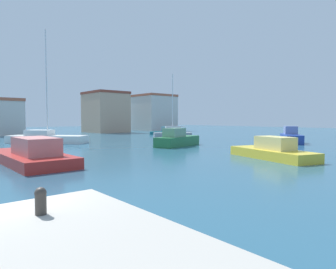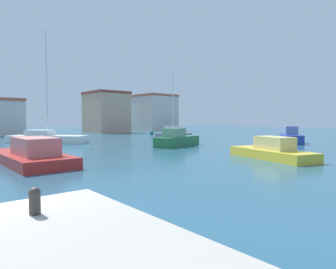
{
  "view_description": "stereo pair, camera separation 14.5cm",
  "coord_description": "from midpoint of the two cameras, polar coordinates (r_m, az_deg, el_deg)",
  "views": [
    {
      "loc": [
        -1.41,
        -7.87,
        2.76
      ],
      "look_at": [
        20.12,
        17.34,
        1.02
      ],
      "focal_mm": 31.62,
      "sensor_mm": 36.0,
      "label": 1
    },
    {
      "loc": [
        -1.3,
        -7.96,
        2.76
      ],
      "look_at": [
        20.12,
        17.34,
        1.02
      ],
      "focal_mm": 31.62,
      "sensor_mm": 36.0,
      "label": 2
    }
  ],
  "objects": [
    {
      "name": "motorboat_red_outer_mooring",
      "position": [
        20.22,
        -25.0,
        -3.54
      ],
      "size": [
        3.12,
        9.02,
        1.67
      ],
      "color": "#B22823",
      "rests_on": "water"
    },
    {
      "name": "sailboat_white_far_left",
      "position": [
        36.69,
        -22.49,
        -0.61
      ],
      "size": [
        7.97,
        8.23,
        12.86
      ],
      "color": "white",
      "rests_on": "water"
    },
    {
      "name": "motorboat_green_distant_east",
      "position": [
        30.11,
        1.6,
        -0.96
      ],
      "size": [
        6.24,
        3.58,
        1.86
      ],
      "color": "#28703D",
      "rests_on": "water"
    },
    {
      "name": "motorboat_blue_center_channel",
      "position": [
        36.83,
        22.54,
        -0.47
      ],
      "size": [
        5.34,
        4.56,
        1.93
      ],
      "color": "#233D93",
      "rests_on": "water"
    },
    {
      "name": "sailboat_grey_inner_mooring",
      "position": [
        42.92,
        0.79,
        0.18
      ],
      "size": [
        5.56,
        4.5,
        9.18
      ],
      "color": "gray",
      "rests_on": "water"
    },
    {
      "name": "motorboat_yellow_near_pier",
      "position": [
        21.82,
        19.34,
        -3.03
      ],
      "size": [
        4.0,
        6.93,
        1.55
      ],
      "color": "gold",
      "rests_on": "water"
    },
    {
      "name": "mooring_bollard",
      "position": [
        6.41,
        -23.95,
        -11.43
      ],
      "size": [
        0.22,
        0.22,
        0.54
      ],
      "color": "#38332D",
      "rests_on": "pier_quay"
    },
    {
      "name": "yacht_club",
      "position": [
        71.73,
        -2.92,
        4.23
      ],
      "size": [
        8.12,
        9.16,
        8.55
      ],
      "color": "beige",
      "rests_on": "ground"
    },
    {
      "name": "motorboat_teal_distant_north",
      "position": [
        52.48,
        -0.57,
        0.54
      ],
      "size": [
        4.74,
        4.66,
        1.48
      ],
      "color": "#1E707A",
      "rests_on": "water"
    },
    {
      "name": "water",
      "position": [
        32.47,
        -10.1,
        -1.91
      ],
      "size": [
        160.0,
        160.0,
        0.0
      ],
      "primitive_type": "plane",
      "color": "#285670",
      "rests_on": "ground"
    },
    {
      "name": "waterfront_apartments",
      "position": [
        62.96,
        -12.02,
        4.25
      ],
      "size": [
        7.04,
        8.74,
        8.36
      ],
      "color": "tan",
      "rests_on": "ground"
    }
  ]
}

